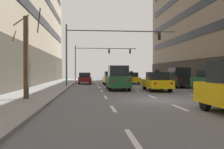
{
  "coord_description": "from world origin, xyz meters",
  "views": [
    {
      "loc": [
        -4.28,
        -14.02,
        1.71
      ],
      "look_at": [
        -0.77,
        22.62,
        1.25
      ],
      "focal_mm": 38.73,
      "sensor_mm": 36.0,
      "label": 1
    }
  ],
  "objects_px": {
    "street_tree_2": "(26,56)",
    "pedestrian_0": "(178,76)",
    "taxi_driving_5": "(131,78)",
    "taxi_driving_4": "(157,82)",
    "car_driving_0": "(85,78)",
    "car_driving_1": "(118,78)",
    "traffic_signal_1": "(98,55)",
    "taxi_driving_3": "(111,78)",
    "traffic_signal_0": "(102,43)",
    "car_parked_3": "(179,78)",
    "car_parked_2": "(214,80)"
  },
  "relations": [
    {
      "from": "car_parked_3",
      "to": "traffic_signal_0",
      "type": "height_order",
      "value": "traffic_signal_0"
    },
    {
      "from": "taxi_driving_5",
      "to": "pedestrian_0",
      "type": "height_order",
      "value": "taxi_driving_5"
    },
    {
      "from": "car_driving_0",
      "to": "taxi_driving_4",
      "type": "height_order",
      "value": "taxi_driving_4"
    },
    {
      "from": "taxi_driving_5",
      "to": "street_tree_2",
      "type": "distance_m",
      "value": 20.94
    },
    {
      "from": "car_parked_3",
      "to": "car_driving_0",
      "type": "bearing_deg",
      "value": 140.11
    },
    {
      "from": "car_driving_1",
      "to": "taxi_driving_3",
      "type": "distance_m",
      "value": 8.56
    },
    {
      "from": "car_driving_1",
      "to": "pedestrian_0",
      "type": "height_order",
      "value": "car_driving_1"
    },
    {
      "from": "traffic_signal_0",
      "to": "traffic_signal_1",
      "type": "distance_m",
      "value": 17.74
    },
    {
      "from": "street_tree_2",
      "to": "pedestrian_0",
      "type": "relative_size",
      "value": 3.24
    },
    {
      "from": "car_parked_3",
      "to": "car_driving_1",
      "type": "bearing_deg",
      "value": -157.61
    },
    {
      "from": "taxi_driving_4",
      "to": "street_tree_2",
      "type": "relative_size",
      "value": 0.87
    },
    {
      "from": "traffic_signal_1",
      "to": "taxi_driving_3",
      "type": "bearing_deg",
      "value": -85.08
    },
    {
      "from": "car_driving_0",
      "to": "taxi_driving_5",
      "type": "relative_size",
      "value": 0.98
    },
    {
      "from": "traffic_signal_1",
      "to": "pedestrian_0",
      "type": "distance_m",
      "value": 16.94
    },
    {
      "from": "taxi_driving_5",
      "to": "street_tree_2",
      "type": "height_order",
      "value": "street_tree_2"
    },
    {
      "from": "taxi_driving_3",
      "to": "car_parked_2",
      "type": "relative_size",
      "value": 1.02
    },
    {
      "from": "taxi_driving_3",
      "to": "car_parked_3",
      "type": "bearing_deg",
      "value": -40.23
    },
    {
      "from": "taxi_driving_5",
      "to": "pedestrian_0",
      "type": "bearing_deg",
      "value": -9.82
    },
    {
      "from": "car_parked_2",
      "to": "pedestrian_0",
      "type": "distance_m",
      "value": 14.49
    },
    {
      "from": "traffic_signal_0",
      "to": "taxi_driving_4",
      "type": "bearing_deg",
      "value": -54.3
    },
    {
      "from": "car_parked_3",
      "to": "traffic_signal_1",
      "type": "xyz_separation_m",
      "value": [
        -7.96,
        19.7,
        3.71
      ]
    },
    {
      "from": "car_parked_2",
      "to": "traffic_signal_0",
      "type": "relative_size",
      "value": 0.36
    },
    {
      "from": "taxi_driving_5",
      "to": "traffic_signal_1",
      "type": "bearing_deg",
      "value": 109.76
    },
    {
      "from": "car_driving_1",
      "to": "car_parked_2",
      "type": "relative_size",
      "value": 1.03
    },
    {
      "from": "car_driving_1",
      "to": "traffic_signal_1",
      "type": "bearing_deg",
      "value": 92.65
    },
    {
      "from": "taxi_driving_4",
      "to": "pedestrian_0",
      "type": "bearing_deg",
      "value": 61.16
    },
    {
      "from": "taxi_driving_3",
      "to": "taxi_driving_4",
      "type": "xyz_separation_m",
      "value": [
        3.12,
        -9.97,
        -0.03
      ]
    },
    {
      "from": "taxi_driving_5",
      "to": "car_driving_0",
      "type": "bearing_deg",
      "value": 175.68
    },
    {
      "from": "street_tree_2",
      "to": "taxi_driving_4",
      "type": "bearing_deg",
      "value": 33.45
    },
    {
      "from": "taxi_driving_5",
      "to": "pedestrian_0",
      "type": "distance_m",
      "value": 6.38
    },
    {
      "from": "traffic_signal_1",
      "to": "car_parked_3",
      "type": "bearing_deg",
      "value": -68.01
    },
    {
      "from": "car_driving_1",
      "to": "taxi_driving_5",
      "type": "height_order",
      "value": "car_driving_1"
    },
    {
      "from": "traffic_signal_0",
      "to": "taxi_driving_3",
      "type": "bearing_deg",
      "value": 70.13
    },
    {
      "from": "traffic_signal_0",
      "to": "car_driving_1",
      "type": "bearing_deg",
      "value": -76.06
    },
    {
      "from": "car_parked_3",
      "to": "pedestrian_0",
      "type": "xyz_separation_m",
      "value": [
        2.53,
        6.92,
        -0.0
      ]
    },
    {
      "from": "traffic_signal_1",
      "to": "taxi_driving_4",
      "type": "bearing_deg",
      "value": -79.77
    },
    {
      "from": "car_driving_1",
      "to": "street_tree_2",
      "type": "xyz_separation_m",
      "value": [
        -6.29,
        -7.74,
        1.51
      ]
    },
    {
      "from": "street_tree_2",
      "to": "pedestrian_0",
      "type": "height_order",
      "value": "street_tree_2"
    },
    {
      "from": "taxi_driving_4",
      "to": "traffic_signal_0",
      "type": "relative_size",
      "value": 0.36
    },
    {
      "from": "pedestrian_0",
      "to": "taxi_driving_4",
      "type": "bearing_deg",
      "value": -118.84
    },
    {
      "from": "street_tree_2",
      "to": "traffic_signal_0",
      "type": "bearing_deg",
      "value": 67.89
    },
    {
      "from": "taxi_driving_5",
      "to": "pedestrian_0",
      "type": "relative_size",
      "value": 2.68
    },
    {
      "from": "car_driving_0",
      "to": "car_parked_3",
      "type": "xyz_separation_m",
      "value": [
        10.16,
        -8.49,
        0.29
      ]
    },
    {
      "from": "taxi_driving_4",
      "to": "pedestrian_0",
      "type": "xyz_separation_m",
      "value": [
        6.16,
        11.18,
        0.24
      ]
    },
    {
      "from": "car_parked_3",
      "to": "traffic_signal_0",
      "type": "distance_m",
      "value": 9.18
    },
    {
      "from": "traffic_signal_1",
      "to": "street_tree_2",
      "type": "relative_size",
      "value": 2.2
    },
    {
      "from": "car_driving_0",
      "to": "car_driving_1",
      "type": "xyz_separation_m",
      "value": [
        3.25,
        -11.34,
        0.35
      ]
    },
    {
      "from": "taxi_driving_5",
      "to": "taxi_driving_4",
      "type": "bearing_deg",
      "value": -89.42
    },
    {
      "from": "car_parked_2",
      "to": "traffic_signal_0",
      "type": "distance_m",
      "value": 12.92
    },
    {
      "from": "car_parked_2",
      "to": "car_driving_0",
      "type": "bearing_deg",
      "value": 122.67
    }
  ]
}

